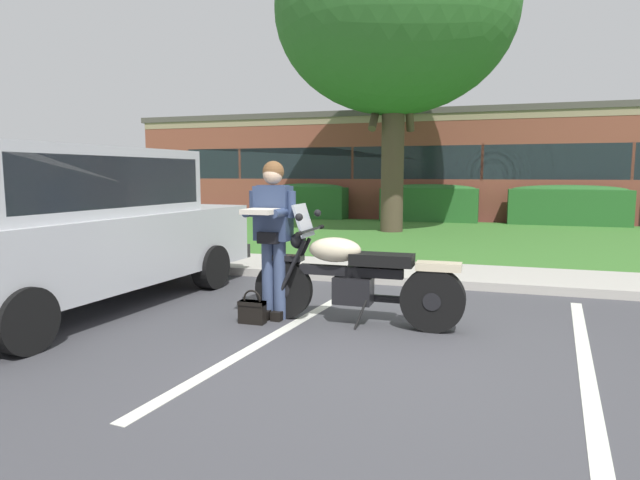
% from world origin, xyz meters
% --- Properties ---
extents(ground_plane, '(140.00, 140.00, 0.00)m').
position_xyz_m(ground_plane, '(0.00, 0.00, 0.00)').
color(ground_plane, '#424247').
extents(curb_strip, '(60.00, 0.20, 0.12)m').
position_xyz_m(curb_strip, '(0.00, 2.85, 0.06)').
color(curb_strip, '#B7B2A8').
rests_on(curb_strip, ground).
extents(concrete_walk, '(60.00, 1.50, 0.08)m').
position_xyz_m(concrete_walk, '(0.00, 3.70, 0.04)').
color(concrete_walk, '#B7B2A8').
rests_on(concrete_walk, ground).
extents(grass_lawn, '(60.00, 8.35, 0.06)m').
position_xyz_m(grass_lawn, '(0.00, 8.62, 0.03)').
color(grass_lawn, '#3D752D').
rests_on(grass_lawn, ground).
extents(stall_stripe_0, '(0.57, 4.39, 0.01)m').
position_xyz_m(stall_stripe_0, '(-1.01, 0.20, 0.00)').
color(stall_stripe_0, silver).
rests_on(stall_stripe_0, ground).
extents(stall_stripe_1, '(0.57, 4.39, 0.01)m').
position_xyz_m(stall_stripe_1, '(1.75, 0.20, 0.00)').
color(stall_stripe_1, silver).
rests_on(stall_stripe_1, ground).
extents(motorcycle, '(2.24, 0.82, 1.26)m').
position_xyz_m(motorcycle, '(-0.30, 0.70, 0.49)').
color(motorcycle, black).
rests_on(motorcycle, ground).
extents(rider_person, '(0.54, 0.60, 1.70)m').
position_xyz_m(rider_person, '(-1.27, 0.63, 1.01)').
color(rider_person, black).
rests_on(rider_person, ground).
extents(handbag, '(0.28, 0.13, 0.36)m').
position_xyz_m(handbag, '(-1.41, 0.39, 0.14)').
color(handbag, black).
rests_on(handbag, ground).
extents(parked_suv_adjacent, '(2.28, 4.96, 1.86)m').
position_xyz_m(parked_suv_adjacent, '(-3.69, 0.38, 0.96)').
color(parked_suv_adjacent, '#B7BABF').
rests_on(parked_suv_adjacent, ground).
extents(shade_tree, '(6.06, 6.06, 8.22)m').
position_xyz_m(shade_tree, '(-1.54, 9.31, 5.62)').
color(shade_tree, '#4C3D2D').
rests_on(shade_tree, ground).
extents(hedge_left, '(2.58, 0.90, 1.24)m').
position_xyz_m(hedge_left, '(-5.03, 12.75, 0.65)').
color(hedge_left, '#286028').
rests_on(hedge_left, ground).
extents(hedge_center_left, '(3.04, 0.90, 1.24)m').
position_xyz_m(hedge_center_left, '(-0.96, 12.75, 0.65)').
color(hedge_center_left, '#286028').
rests_on(hedge_center_left, ground).
extents(hedge_center_right, '(3.37, 0.90, 1.24)m').
position_xyz_m(hedge_center_right, '(3.10, 12.75, 0.65)').
color(hedge_center_right, '#286028').
rests_on(hedge_center_right, ground).
extents(brick_building, '(25.49, 10.14, 3.72)m').
position_xyz_m(brick_building, '(0.61, 18.47, 1.86)').
color(brick_building, brown).
rests_on(brick_building, ground).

